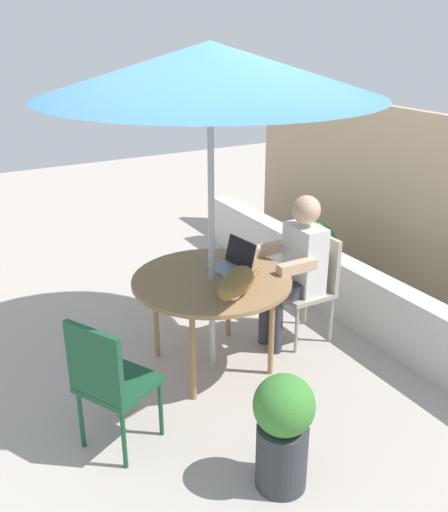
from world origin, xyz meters
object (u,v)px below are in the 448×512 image
Objects in this scene: cat at (236,283)px; potted_plant_near_fence at (316,249)px; patio_umbrella at (210,69)px; person_seated at (297,263)px; laptop at (235,261)px; potted_plant_by_chair at (283,429)px; patio_table at (212,284)px; chair_empty at (108,378)px; chair_occupied at (312,279)px.

potted_plant_near_fence is at bearing 125.29° from cat.
person_seated is at bearing 90.00° from patio_umbrella.
cat is at bearing -28.95° from laptop.
cat reaches higher than potted_plant_near_fence.
potted_plant_by_chair is (2.04, -1.81, 0.01)m from potted_plant_near_fence.
patio_table is 1.31× the size of chair_empty.
cat reaches higher than patio_table.
potted_plant_near_fence is 0.90× the size of potted_plant_by_chair.
chair_occupied is at bearing 137.70° from potted_plant_by_chair.
chair_occupied is 1.24× the size of potted_plant_by_chair.
potted_plant_near_fence is at bearing 116.47° from patio_umbrella.
potted_plant_by_chair is (1.26, -0.24, -0.29)m from patio_table.
cat reaches higher than potted_plant_by_chair.
chair_empty is 1.80m from person_seated.
potted_plant_near_fence is (-0.78, 0.82, -0.31)m from person_seated.
patio_umbrella is 1.38m from cat.
person_seated is 1.73× the size of potted_plant_by_chair.
laptop is 0.61× the size of cat.
patio_table is 1.47m from patio_umbrella.
person_seated is 1.91× the size of potted_plant_near_fence.
chair_empty is at bearing -61.53° from patio_table.
chair_occupied is 0.72× the size of person_seated.
chair_empty is 1.36m from laptop.
chair_occupied is 1.00× the size of chair_empty.
patio_table is at bearing -73.71° from laptop.
patio_umbrella is at bearing -90.00° from chair_occupied.
cat is 0.86× the size of potted_plant_near_fence.
patio_umbrella is 3.28× the size of potted_plant_by_chair.
potted_plant_near_fence is at bearing 139.75° from chair_occupied.
chair_empty is 1.61× the size of cat.
patio_table is at bearing -90.00° from person_seated.
patio_table is at bearing -63.53° from potted_plant_near_fence.
chair_occupied reaches higher than patio_table.
chair_empty is at bearing -73.03° from person_seated.
cat is at bearing -54.71° from potted_plant_near_fence.
patio_umbrella is 3.65× the size of potted_plant_near_fence.
potted_plant_by_chair is (1.33, -0.47, -0.40)m from laptop.
patio_umbrella reaches higher than chair_empty.
person_seated is at bearing -90.00° from chair_occupied.
chair_occupied is at bearing 90.00° from patio_umbrella.
patio_umbrella is (0.00, 0.00, 1.47)m from patio_table.
potted_plant_by_chair reaches higher than potted_plant_near_fence.
person_seated reaches higher than chair_empty.
patio_umbrella reaches higher than laptop.
patio_table is at bearing 169.16° from potted_plant_by_chair.
patio_table reaches higher than potted_plant_near_fence.
chair_empty is at bearing -61.53° from patio_umbrella.
chair_occupied is at bearing 90.00° from person_seated.
patio_umbrella reaches higher than patio_table.
chair_occupied is at bearing -40.25° from potted_plant_near_fence.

